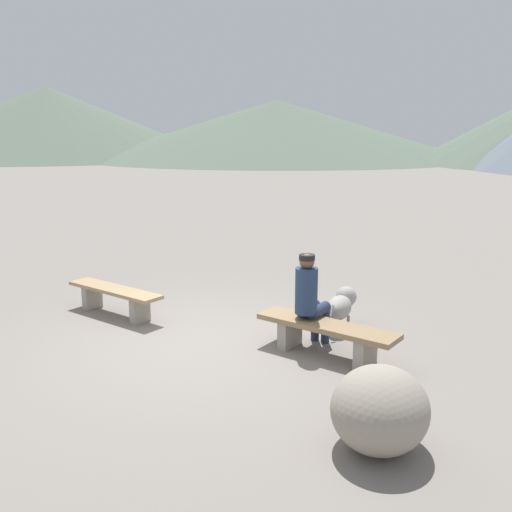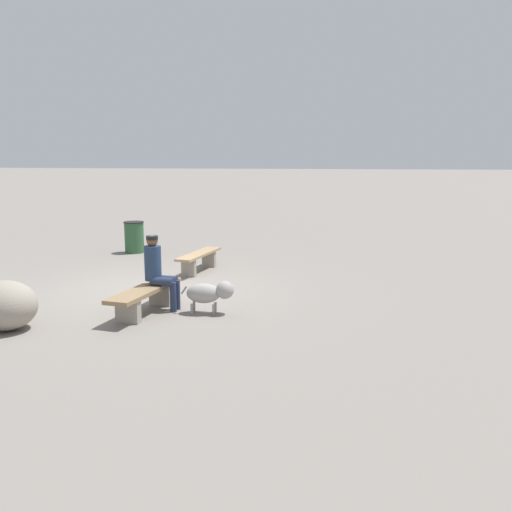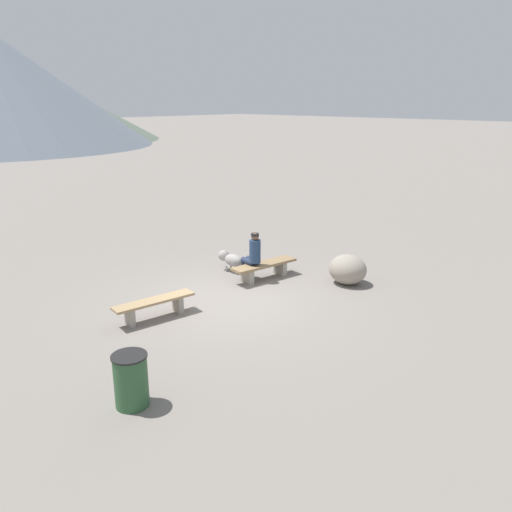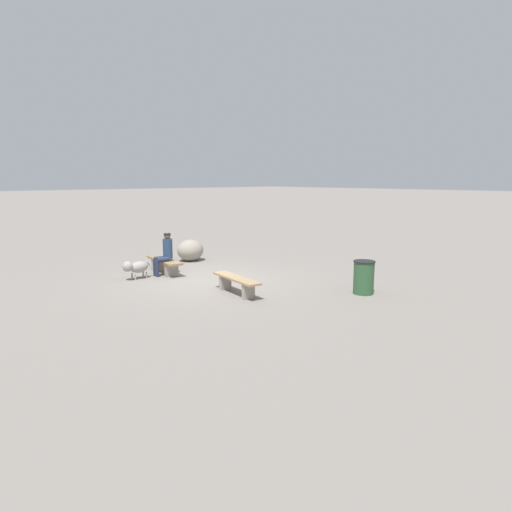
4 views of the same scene
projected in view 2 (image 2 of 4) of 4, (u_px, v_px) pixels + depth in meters
The scene contains 7 objects.
ground at pixel (157, 291), 10.91m from camera, with size 210.00×210.00×0.06m, color gray.
bench_left at pixel (199, 258), 12.55m from camera, with size 1.83×0.63×0.43m.
bench_right at pixel (145, 295), 9.19m from camera, with size 1.89×0.71×0.43m.
seated_person at pixel (158, 269), 9.38m from camera, with size 0.35×0.60×1.28m.
dog at pixel (210, 292), 9.19m from camera, with size 0.36×0.90×0.56m.
trash_bin at pixel (134, 237), 15.01m from camera, with size 0.55×0.55×0.85m.
boulder at pixel (5, 306), 8.31m from camera, with size 0.87×0.96×0.76m, color gray.
Camera 2 is at (10.15, 3.68, 2.59)m, focal length 38.75 mm.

